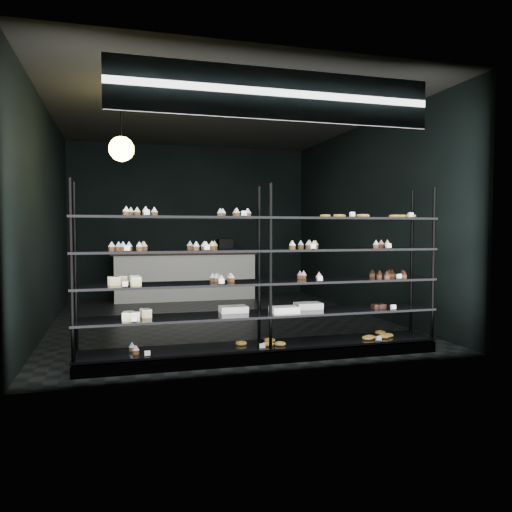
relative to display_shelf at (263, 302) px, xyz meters
name	(u,v)px	position (x,y,z in m)	size (l,w,h in m)	color
room	(219,218)	(0.01, 2.45, 0.97)	(5.01, 6.01, 3.20)	black
display_shelf	(263,302)	(0.00, 0.00, 0.00)	(4.00, 0.50, 1.91)	black
signage	(277,94)	(0.01, -0.48, 2.12)	(3.30, 0.05, 0.50)	#0D1843
pendant_lamp	(121,149)	(-1.46, 1.42, 1.82)	(0.31, 0.31, 0.89)	black
service_counter	(186,275)	(-0.18, 4.95, -0.13)	(2.91, 0.65, 1.23)	silver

